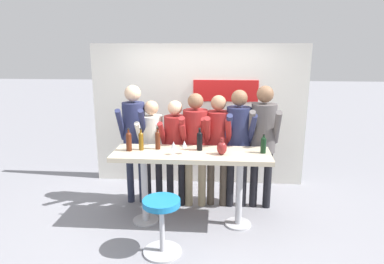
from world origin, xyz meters
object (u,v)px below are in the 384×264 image
object	(u,v)px
person_center	(195,138)
wine_bottle_4	(200,140)
bar_stool	(162,218)
wine_bottle_1	(141,140)
person_center_right	(218,139)
person_far_right	(263,134)
wine_bottle_0	(129,141)
person_center_left	(175,142)
wine_bottle_2	(263,144)
person_right	(238,136)
wine_bottle_3	(158,139)
decorative_vase	(222,148)
person_far_left	(134,131)
wine_glass_1	(174,145)
person_left	(152,141)
tasting_table	(191,164)
wine_glass_0	(184,145)

from	to	relation	value
person_center	wine_bottle_4	size ratio (longest dim) A/B	5.68
bar_stool	wine_bottle_1	size ratio (longest dim) A/B	2.26
bar_stool	person_center_right	distance (m)	1.58
person_far_right	wine_bottle_0	size ratio (longest dim) A/B	6.00
person_center_left	person_far_right	size ratio (longest dim) A/B	0.88
wine_bottle_0	wine_bottle_2	size ratio (longest dim) A/B	1.20
person_right	wine_bottle_3	bearing A→B (deg)	-161.66
wine_bottle_0	wine_bottle_4	world-z (taller)	wine_bottle_0
wine_bottle_4	decorative_vase	bearing A→B (deg)	-29.28
person_right	wine_bottle_0	size ratio (longest dim) A/B	5.80
person_far_left	person_center_left	xyz separation A→B (m)	(0.63, -0.04, -0.15)
person_center_left	wine_bottle_1	world-z (taller)	person_center_left
person_right	wine_glass_1	xyz separation A→B (m)	(-0.86, -0.70, 0.04)
person_left	wine_bottle_4	xyz separation A→B (m)	(0.74, -0.49, 0.17)
tasting_table	bar_stool	distance (m)	0.88
person_left	person_center_right	distance (m)	0.99
wine_bottle_0	wine_glass_0	world-z (taller)	wine_bottle_0
person_far_left	wine_glass_1	size ratio (longest dim) A/B	10.41
person_center_left	wine_bottle_1	xyz separation A→B (m)	(-0.40, -0.50, 0.16)
person_left	wine_bottle_4	world-z (taller)	person_left
person_left	person_far_right	size ratio (longest dim) A/B	0.87
person_center_left	wine_bottle_4	distance (m)	0.62
wine_bottle_3	person_center	bearing A→B (deg)	42.12
person_left	person_right	size ratio (longest dim) A/B	0.90
person_far_left	wine_bottle_1	xyz separation A→B (m)	(0.23, -0.54, 0.01)
person_far_left	wine_bottle_1	bearing A→B (deg)	-71.30
tasting_table	wine_bottle_2	world-z (taller)	wine_bottle_2
bar_stool	wine_bottle_1	distance (m)	1.12
wine_bottle_4	decorative_vase	size ratio (longest dim) A/B	1.39
wine_glass_1	person_far_left	bearing A→B (deg)	133.80
person_right	wine_bottle_3	world-z (taller)	person_right
tasting_table	wine_bottle_4	distance (m)	0.34
person_far_right	wine_glass_0	bearing A→B (deg)	-145.05
person_center_left	wine_bottle_4	world-z (taller)	person_center_left
wine_bottle_2	bar_stool	bearing A→B (deg)	-148.11
person_right	wine_bottle_2	size ratio (longest dim) A/B	6.98
person_right	wine_bottle_0	distance (m)	1.59
person_far_left	wine_bottle_3	bearing A→B (deg)	-51.73
wine_bottle_0	wine_bottle_2	world-z (taller)	wine_bottle_0
person_left	person_right	xyz separation A→B (m)	(1.28, -0.02, 0.11)
person_center	wine_bottle_0	size ratio (longest dim) A/B	5.63
bar_stool	wine_bottle_2	world-z (taller)	wine_bottle_2
wine_bottle_1	person_left	bearing A→B (deg)	85.55
tasting_table	person_center	bearing A→B (deg)	88.24
person_far_left	wine_glass_0	distance (m)	1.07
tasting_table	person_center_right	world-z (taller)	person_center_right
bar_stool	wine_bottle_4	world-z (taller)	wine_bottle_4
person_right	wine_bottle_2	xyz separation A→B (m)	(0.30, -0.53, 0.03)
wine_bottle_0	decorative_vase	size ratio (longest dim) A/B	1.40
bar_stool	person_center	bearing A→B (deg)	76.44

